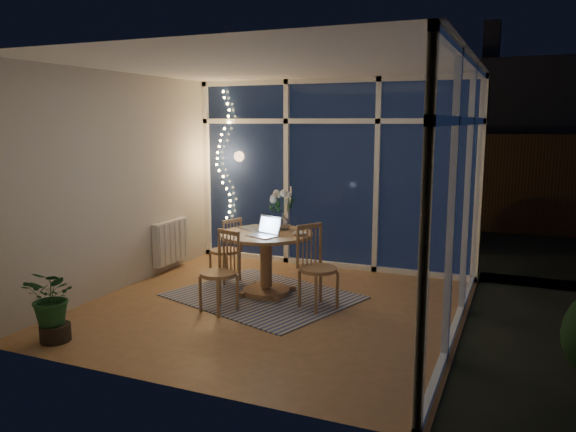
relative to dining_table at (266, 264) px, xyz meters
The scene contains 25 objects.
floor 0.62m from the dining_table, 57.18° to the right, with size 4.00×4.00×0.00m, color olive.
ceiling 2.28m from the dining_table, 57.18° to the right, with size 4.00×4.00×0.00m, color silver.
wall_back 1.86m from the dining_table, 80.42° to the left, with size 4.00×0.04×2.60m, color beige.
wall_front 2.60m from the dining_table, 83.68° to the right, with size 4.00×0.04×2.60m, color beige.
wall_left 2.01m from the dining_table, 166.53° to the right, with size 0.04×4.00×2.60m, color beige.
wall_right 2.48m from the dining_table, 10.37° to the right, with size 0.04×4.00×2.60m, color beige.
window_wall_back 1.82m from the dining_table, 80.18° to the left, with size 4.00×0.10×2.60m, color white.
window_wall_right 2.45m from the dining_table, 10.55° to the right, with size 0.10×4.00×2.60m, color white.
radiator 1.74m from the dining_table, 163.82° to the left, with size 0.10×0.70×0.58m, color silver.
fairy_lights 2.32m from the dining_table, 133.34° to the left, with size 0.24×0.10×1.85m, color #E8BB5C, non-canonical shape.
garden_patio 4.67m from the dining_table, 80.50° to the left, with size 12.00×6.00×0.10m, color black.
garden_fence 5.12m from the dining_table, 86.99° to the left, with size 11.00×0.08×1.80m, color #3B2415.
neighbour_roof 8.31m from the dining_table, 85.98° to the left, with size 7.00×3.00×2.20m, color #32363C.
garden_shrubs 3.03m from the dining_table, 100.11° to the left, with size 0.90×0.90×0.90m, color black.
rug 0.38m from the dining_table, 90.00° to the right, with size 1.96×1.57×0.01m, color #BDB599.
dining_table is the anchor object (origin of this frame).
chair_left 0.78m from the dining_table, 157.63° to the left, with size 0.39×0.39×0.84m, color #9A7545.
chair_right 0.78m from the dining_table, 17.83° to the right, with size 0.43×0.43×0.93m, color #9A7545.
chair_front 0.78m from the dining_table, 105.69° to the right, with size 0.41×0.41×0.88m, color #9A7545.
laptop 0.54m from the dining_table, 75.79° to the right, with size 0.33×0.28×0.24m, color silver, non-canonical shape.
flower_vase 0.56m from the dining_table, 68.27° to the left, with size 0.20×0.20×0.21m, color silver.
bowl 0.58m from the dining_table, ahead, with size 0.15×0.15×0.04m, color white.
newspapers 0.48m from the dining_table, 145.57° to the left, with size 0.38×0.29×0.01m, color #B9B6B0.
phone 0.42m from the dining_table, 73.21° to the right, with size 0.11×0.06×0.01m, color black.
potted_plant 2.39m from the dining_table, 120.20° to the right, with size 0.54×0.47×0.76m, color #1A4922.
Camera 1 is at (2.47, -5.38, 2.02)m, focal length 35.00 mm.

